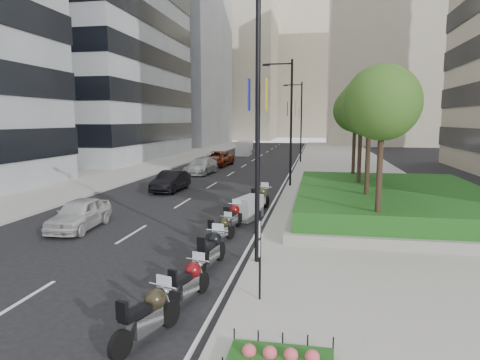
% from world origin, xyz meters
% --- Properties ---
extents(ground, '(160.00, 160.00, 0.00)m').
position_xyz_m(ground, '(0.00, 0.00, 0.00)').
color(ground, black).
rests_on(ground, ground).
extents(sidewalk_right, '(10.00, 100.00, 0.15)m').
position_xyz_m(sidewalk_right, '(9.00, 30.00, 0.07)').
color(sidewalk_right, '#9E9B93').
rests_on(sidewalk_right, ground).
extents(sidewalk_left, '(8.00, 100.00, 0.15)m').
position_xyz_m(sidewalk_left, '(-12.00, 30.00, 0.07)').
color(sidewalk_left, '#9E9B93').
rests_on(sidewalk_left, ground).
extents(lane_edge, '(0.12, 100.00, 0.01)m').
position_xyz_m(lane_edge, '(3.70, 30.00, 0.01)').
color(lane_edge, silver).
rests_on(lane_edge, ground).
extents(lane_centre, '(0.12, 100.00, 0.01)m').
position_xyz_m(lane_centre, '(-1.50, 30.00, 0.01)').
color(lane_centre, silver).
rests_on(lane_centre, ground).
extents(building_grey_far, '(22.00, 26.00, 30.00)m').
position_xyz_m(building_grey_far, '(-24.00, 70.00, 15.00)').
color(building_grey_far, gray).
rests_on(building_grey_far, ground).
extents(building_cream_right, '(28.00, 24.00, 36.00)m').
position_xyz_m(building_cream_right, '(22.00, 80.00, 18.00)').
color(building_cream_right, '#B7AD93').
rests_on(building_cream_right, ground).
extents(building_cream_left, '(26.00, 24.00, 34.00)m').
position_xyz_m(building_cream_left, '(-18.00, 100.00, 17.00)').
color(building_cream_left, '#B7AD93').
rests_on(building_cream_left, ground).
extents(building_cream_centre, '(30.00, 24.00, 38.00)m').
position_xyz_m(building_cream_centre, '(2.00, 120.00, 19.00)').
color(building_cream_centre, '#B7AD93').
rests_on(building_cream_centre, ground).
extents(planter, '(10.00, 14.00, 0.40)m').
position_xyz_m(planter, '(10.00, 10.00, 0.35)').
color(planter, gray).
rests_on(planter, sidewalk_right).
extents(hedge, '(9.40, 13.40, 0.80)m').
position_xyz_m(hedge, '(10.00, 10.00, 0.95)').
color(hedge, '#175119').
rests_on(hedge, planter).
extents(tree_0, '(2.80, 2.80, 6.30)m').
position_xyz_m(tree_0, '(8.50, 4.00, 5.42)').
color(tree_0, '#332319').
rests_on(tree_0, planter).
extents(tree_1, '(2.80, 2.80, 6.30)m').
position_xyz_m(tree_1, '(8.50, 8.00, 5.42)').
color(tree_1, '#332319').
rests_on(tree_1, planter).
extents(tree_2, '(2.80, 2.80, 6.30)m').
position_xyz_m(tree_2, '(8.50, 12.00, 5.42)').
color(tree_2, '#332319').
rests_on(tree_2, planter).
extents(tree_3, '(2.80, 2.80, 6.30)m').
position_xyz_m(tree_3, '(8.50, 16.00, 5.42)').
color(tree_3, '#332319').
rests_on(tree_3, planter).
extents(lamp_post_0, '(2.34, 0.45, 9.00)m').
position_xyz_m(lamp_post_0, '(4.14, 1.00, 5.07)').
color(lamp_post_0, black).
rests_on(lamp_post_0, ground).
extents(lamp_post_1, '(2.34, 0.45, 9.00)m').
position_xyz_m(lamp_post_1, '(4.14, 18.00, 5.07)').
color(lamp_post_1, black).
rests_on(lamp_post_1, ground).
extents(lamp_post_2, '(2.34, 0.45, 9.00)m').
position_xyz_m(lamp_post_2, '(4.14, 36.00, 5.07)').
color(lamp_post_2, black).
rests_on(lamp_post_2, ground).
extents(parking_sign, '(0.06, 0.32, 2.50)m').
position_xyz_m(parking_sign, '(4.80, -2.00, 1.46)').
color(parking_sign, black).
rests_on(parking_sign, ground).
extents(motorcycle_0, '(0.94, 2.16, 1.11)m').
position_xyz_m(motorcycle_0, '(2.66, -4.29, 0.59)').
color(motorcycle_0, black).
rests_on(motorcycle_0, ground).
extents(motorcycle_1, '(0.81, 2.05, 1.04)m').
position_xyz_m(motorcycle_1, '(2.92, -2.18, 0.56)').
color(motorcycle_1, black).
rests_on(motorcycle_1, ground).
extents(motorcycle_2, '(0.77, 2.30, 1.15)m').
position_xyz_m(motorcycle_2, '(2.86, 0.54, 0.61)').
color(motorcycle_2, black).
rests_on(motorcycle_2, ground).
extents(motorcycle_3, '(0.91, 1.87, 0.98)m').
position_xyz_m(motorcycle_3, '(2.53, 3.40, 0.52)').
color(motorcycle_3, black).
rests_on(motorcycle_3, ground).
extents(motorcycle_4, '(0.73, 2.19, 1.09)m').
position_xyz_m(motorcycle_4, '(2.58, 5.45, 0.58)').
color(motorcycle_4, black).
rests_on(motorcycle_4, ground).
extents(motorcycle_5, '(1.22, 2.00, 1.13)m').
position_xyz_m(motorcycle_5, '(2.98, 7.57, 0.57)').
color(motorcycle_5, black).
rests_on(motorcycle_5, ground).
extents(motorcycle_6, '(0.94, 2.41, 1.23)m').
position_xyz_m(motorcycle_6, '(3.24, 9.77, 0.66)').
color(motorcycle_6, black).
rests_on(motorcycle_6, ground).
extents(car_a, '(1.88, 4.10, 1.36)m').
position_xyz_m(car_a, '(-4.15, 4.41, 0.68)').
color(car_a, silver).
rests_on(car_a, ground).
extents(car_b, '(1.64, 4.24, 1.38)m').
position_xyz_m(car_b, '(-3.61, 14.93, 0.69)').
color(car_b, black).
rests_on(car_b, ground).
extents(car_c, '(2.39, 5.12, 1.44)m').
position_xyz_m(car_c, '(-4.08, 24.46, 0.72)').
color(car_c, '#B1B1B4').
rests_on(car_c, ground).
extents(car_d, '(2.95, 5.75, 1.55)m').
position_xyz_m(car_d, '(-4.26, 31.17, 0.78)').
color(car_d, maroon).
rests_on(car_d, ground).
extents(delivery_van, '(1.91, 4.72, 1.96)m').
position_xyz_m(delivery_van, '(-3.85, 45.86, 0.91)').
color(delivery_van, silver).
rests_on(delivery_van, ground).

